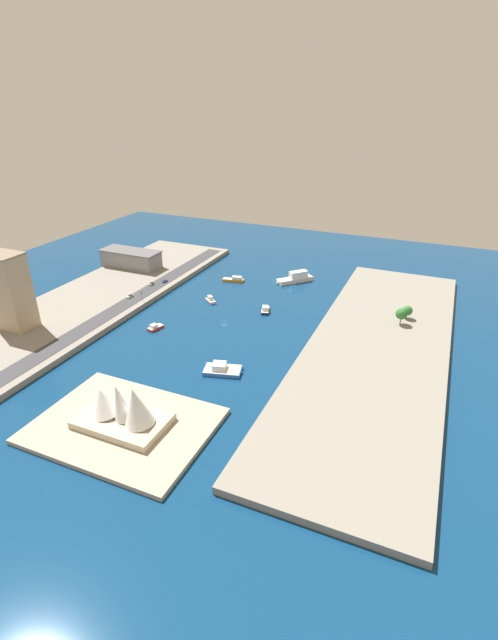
# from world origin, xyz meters

# --- Properties ---
(ground_plane) EXTENTS (440.00, 440.00, 0.00)m
(ground_plane) POSITION_xyz_m (0.00, 0.00, 0.00)
(ground_plane) COLOR navy
(quay_west) EXTENTS (70.00, 240.00, 3.24)m
(quay_west) POSITION_xyz_m (-89.75, 0.00, 1.62)
(quay_west) COLOR gray
(quay_west) RESTS_ON ground_plane
(quay_east) EXTENTS (70.00, 240.00, 3.24)m
(quay_east) POSITION_xyz_m (89.75, 0.00, 1.62)
(quay_east) COLOR gray
(quay_east) RESTS_ON ground_plane
(peninsula_point) EXTENTS (70.63, 52.55, 2.00)m
(peninsula_point) POSITION_xyz_m (-5.71, 103.57, 1.00)
(peninsula_point) COLOR #A89E89
(peninsula_point) RESTS_ON ground_plane
(road_strip) EXTENTS (11.54, 228.00, 0.15)m
(road_strip) POSITION_xyz_m (65.18, 0.00, 3.31)
(road_strip) COLOR #38383D
(road_strip) RESTS_ON quay_east
(tugboat_red) EXTENTS (6.82, 10.82, 3.35)m
(tugboat_red) POSITION_xyz_m (32.04, 24.77, 1.21)
(tugboat_red) COLOR red
(tugboat_red) RESTS_ON ground_plane
(catamaran_blue) EXTENTS (20.40, 14.33, 4.91)m
(catamaran_blue) POSITION_xyz_m (-23.82, 50.56, 1.59)
(catamaran_blue) COLOR blue
(catamaran_blue) RESTS_ON ground_plane
(patrol_launch_navy) EXTENTS (7.65, 12.13, 4.06)m
(patrol_launch_navy) POSITION_xyz_m (-17.52, -22.54, 1.44)
(patrol_launch_navy) COLOR #1E284C
(patrol_launch_navy) RESTS_ON ground_plane
(ferry_white_commuter) EXTENTS (23.52, 25.04, 7.57)m
(ferry_white_commuter) POSITION_xyz_m (-18.51, -79.43, 2.79)
(ferry_white_commuter) COLOR silver
(ferry_white_commuter) RESTS_ON ground_plane
(yacht_sleek_gray) EXTENTS (9.80, 8.80, 4.09)m
(yacht_sleek_gray) POSITION_xyz_m (20.86, -22.18, 1.39)
(yacht_sleek_gray) COLOR #999EA3
(yacht_sleek_gray) RESTS_ON ground_plane
(water_taxi_orange) EXTENTS (16.74, 7.71, 3.95)m
(water_taxi_orange) POSITION_xyz_m (22.54, -61.68, 1.52)
(water_taxi_orange) COLOR orange
(water_taxi_orange) RESTS_ON ground_plane
(warehouse_low_gray) EXTENTS (46.30, 18.30, 12.71)m
(warehouse_low_gray) POSITION_xyz_m (104.51, -51.77, 9.62)
(warehouse_low_gray) COLOR gray
(warehouse_low_gray) RESTS_ON quay_east
(apartment_midrise_tan) EXTENTS (19.74, 15.54, 43.01)m
(apartment_midrise_tan) POSITION_xyz_m (101.31, 58.16, 24.78)
(apartment_midrise_tan) COLOR tan
(apartment_midrise_tan) RESTS_ON quay_east
(hatchback_blue) EXTENTS (2.05, 4.47, 1.58)m
(hatchback_blue) POSITION_xyz_m (62.95, -33.54, 4.18)
(hatchback_blue) COLOR black
(hatchback_blue) RESTS_ON road_strip
(van_white) EXTENTS (1.86, 5.03, 1.55)m
(van_white) POSITION_xyz_m (68.65, -1.47, 4.15)
(van_white) COLOR black
(van_white) RESTS_ON road_strip
(sedan_silver) EXTENTS (2.05, 4.55, 1.63)m
(sedan_silver) POSITION_xyz_m (68.36, -25.32, 4.18)
(sedan_silver) COLOR black
(sedan_silver) RESTS_ON road_strip
(traffic_light_waterfront) EXTENTS (0.36, 0.36, 6.50)m
(traffic_light_waterfront) POSITION_xyz_m (57.97, 0.39, 7.58)
(traffic_light_waterfront) COLOR black
(traffic_light_waterfront) RESTS_ON quay_east
(opera_landmark) EXTENTS (36.45, 22.43, 19.28)m
(opera_landmark) POSITION_xyz_m (-6.15, 103.57, 9.17)
(opera_landmark) COLOR #BCAD93
(opera_landmark) RESTS_ON peninsula_point
(park_tree_cluster) EXTENTS (8.75, 15.55, 9.84)m
(park_tree_cluster) POSITION_xyz_m (-98.14, -35.31, 9.10)
(park_tree_cluster) COLOR brown
(park_tree_cluster) RESTS_ON quay_west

